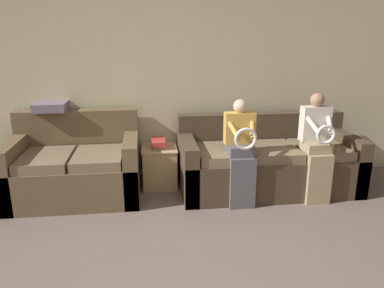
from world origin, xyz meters
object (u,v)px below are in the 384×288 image
book_stack (158,143)px  throw_pillow (51,106)px  couch_side (76,168)px  child_right_seated (317,144)px  couch_main (267,163)px  side_shelf (159,165)px  child_left_seated (241,149)px

book_stack → throw_pillow: bearing=174.0°
book_stack → throw_pillow: size_ratio=0.86×
couch_side → book_stack: size_ratio=4.57×
child_right_seated → book_stack: child_right_seated is taller
child_right_seated → couch_main: bearing=138.7°
child_right_seated → side_shelf: bearing=159.6°
child_left_seated → throw_pillow: (-2.14, 0.79, 0.38)m
couch_side → side_shelf: couch_side is taller
couch_main → throw_pillow: throw_pillow is taller
couch_side → child_right_seated: size_ratio=1.19×
child_left_seated → child_right_seated: size_ratio=0.96×
couch_main → child_left_seated: size_ratio=1.81×
couch_side → book_stack: (0.98, 0.20, 0.21)m
couch_side → child_left_seated: (1.85, -0.45, 0.30)m
couch_main → throw_pillow: bearing=171.2°
throw_pillow → book_stack: bearing=-6.0°
couch_main → side_shelf: couch_main is taller
child_left_seated → book_stack: bearing=143.2°
child_right_seated → throw_pillow: size_ratio=3.29×
child_right_seated → child_left_seated: bearing=-179.6°
couch_main → child_left_seated: child_left_seated is taller
couch_side → side_shelf: bearing=11.6°
throw_pillow → child_left_seated: bearing=-20.3°
couch_main → couch_side: couch_side is taller
side_shelf → couch_main: bearing=-11.5°
couch_side → child_left_seated: bearing=-13.8°
side_shelf → book_stack: size_ratio=1.57×
throw_pillow → couch_side: bearing=-49.6°
child_left_seated → throw_pillow: size_ratio=3.15×
child_right_seated → book_stack: (-1.75, 0.65, -0.11)m
child_right_seated → throw_pillow: 3.13m
child_left_seated → side_shelf: size_ratio=2.33×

